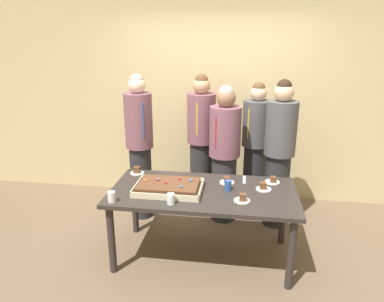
{
  "coord_description": "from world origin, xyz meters",
  "views": [
    {
      "loc": [
        0.35,
        -3.17,
        2.19
      ],
      "look_at": [
        -0.13,
        0.15,
        1.09
      ],
      "focal_mm": 33.47,
      "sensor_mm": 36.0,
      "label": 1
    }
  ],
  "objects_px": {
    "drink_cup_far_end": "(112,197)",
    "person_striped_tie_right": "(140,145)",
    "plated_slice_near_left": "(227,181)",
    "plated_slice_far_left": "(242,199)",
    "person_green_shirt_behind": "(255,146)",
    "plated_slice_near_right": "(263,187)",
    "cake_server_utensil": "(244,180)",
    "person_far_right_suit": "(225,153)",
    "person_serving_front": "(201,140)",
    "sheet_cake": "(169,187)",
    "drink_cup_middle": "(228,185)",
    "party_table": "(203,198)",
    "plated_slice_far_right": "(273,181)",
    "person_back_corner": "(279,153)",
    "drink_cup_nearest": "(171,199)",
    "plated_slice_center_front": "(137,171)"
  },
  "relations": [
    {
      "from": "person_serving_front",
      "to": "person_green_shirt_behind",
      "type": "height_order",
      "value": "person_serving_front"
    },
    {
      "from": "sheet_cake",
      "to": "person_striped_tie_right",
      "type": "distance_m",
      "value": 0.98
    },
    {
      "from": "drink_cup_middle",
      "to": "drink_cup_far_end",
      "type": "bearing_deg",
      "value": -158.29
    },
    {
      "from": "plated_slice_near_right",
      "to": "person_serving_front",
      "type": "bearing_deg",
      "value": 124.88
    },
    {
      "from": "plated_slice_near_left",
      "to": "plated_slice_far_right",
      "type": "height_order",
      "value": "plated_slice_far_right"
    },
    {
      "from": "plated_slice_center_front",
      "to": "person_green_shirt_behind",
      "type": "distance_m",
      "value": 1.54
    },
    {
      "from": "plated_slice_near_left",
      "to": "plated_slice_far_left",
      "type": "height_order",
      "value": "plated_slice_far_left"
    },
    {
      "from": "plated_slice_near_left",
      "to": "person_serving_front",
      "type": "xyz_separation_m",
      "value": [
        -0.38,
        0.94,
        0.14
      ]
    },
    {
      "from": "cake_server_utensil",
      "to": "person_striped_tie_right",
      "type": "distance_m",
      "value": 1.34
    },
    {
      "from": "sheet_cake",
      "to": "person_serving_front",
      "type": "relative_size",
      "value": 0.37
    },
    {
      "from": "party_table",
      "to": "drink_cup_middle",
      "type": "relative_size",
      "value": 18.1
    },
    {
      "from": "sheet_cake",
      "to": "person_back_corner",
      "type": "relative_size",
      "value": 0.37
    },
    {
      "from": "person_serving_front",
      "to": "person_back_corner",
      "type": "bearing_deg",
      "value": 76.71
    },
    {
      "from": "person_back_corner",
      "to": "plated_slice_near_right",
      "type": "bearing_deg",
      "value": 36.64
    },
    {
      "from": "sheet_cake",
      "to": "drink_cup_far_end",
      "type": "height_order",
      "value": "sheet_cake"
    },
    {
      "from": "sheet_cake",
      "to": "plated_slice_far_left",
      "type": "relative_size",
      "value": 4.31
    },
    {
      "from": "drink_cup_middle",
      "to": "person_far_right_suit",
      "type": "height_order",
      "value": "person_far_right_suit"
    },
    {
      "from": "drink_cup_far_end",
      "to": "person_striped_tie_right",
      "type": "bearing_deg",
      "value": 93.09
    },
    {
      "from": "person_serving_front",
      "to": "person_far_right_suit",
      "type": "relative_size",
      "value": 1.05
    },
    {
      "from": "plated_slice_center_front",
      "to": "person_green_shirt_behind",
      "type": "bearing_deg",
      "value": 32.82
    },
    {
      "from": "drink_cup_far_end",
      "to": "person_serving_front",
      "type": "xyz_separation_m",
      "value": [
        0.63,
        1.53,
        0.11
      ]
    },
    {
      "from": "drink_cup_middle",
      "to": "party_table",
      "type": "bearing_deg",
      "value": -169.57
    },
    {
      "from": "plated_slice_near_left",
      "to": "plated_slice_far_left",
      "type": "xyz_separation_m",
      "value": [
        0.16,
        -0.41,
        0.0
      ]
    },
    {
      "from": "plated_slice_near_left",
      "to": "drink_cup_nearest",
      "type": "height_order",
      "value": "drink_cup_nearest"
    },
    {
      "from": "sheet_cake",
      "to": "plated_slice_near_left",
      "type": "height_order",
      "value": "sheet_cake"
    },
    {
      "from": "drink_cup_nearest",
      "to": "person_green_shirt_behind",
      "type": "distance_m",
      "value": 1.69
    },
    {
      "from": "plated_slice_near_left",
      "to": "person_far_right_suit",
      "type": "xyz_separation_m",
      "value": [
        -0.06,
        0.61,
        0.09
      ]
    },
    {
      "from": "person_back_corner",
      "to": "person_serving_front",
      "type": "bearing_deg",
      "value": -58.65
    },
    {
      "from": "person_green_shirt_behind",
      "to": "plated_slice_near_right",
      "type": "bearing_deg",
      "value": 38.03
    },
    {
      "from": "cake_server_utensil",
      "to": "person_striped_tie_right",
      "type": "xyz_separation_m",
      "value": [
        -1.25,
        0.45,
        0.18
      ]
    },
    {
      "from": "plated_slice_far_right",
      "to": "person_back_corner",
      "type": "bearing_deg",
      "value": 79.29
    },
    {
      "from": "plated_slice_far_right",
      "to": "person_back_corner",
      "type": "height_order",
      "value": "person_back_corner"
    },
    {
      "from": "plated_slice_near_right",
      "to": "person_serving_front",
      "type": "relative_size",
      "value": 0.09
    },
    {
      "from": "plated_slice_near_right",
      "to": "person_green_shirt_behind",
      "type": "distance_m",
      "value": 1.07
    },
    {
      "from": "plated_slice_far_left",
      "to": "person_serving_front",
      "type": "distance_m",
      "value": 1.46
    },
    {
      "from": "drink_cup_nearest",
      "to": "person_striped_tie_right",
      "type": "height_order",
      "value": "person_striped_tie_right"
    },
    {
      "from": "drink_cup_far_end",
      "to": "person_far_right_suit",
      "type": "height_order",
      "value": "person_far_right_suit"
    },
    {
      "from": "plated_slice_far_left",
      "to": "person_striped_tie_right",
      "type": "height_order",
      "value": "person_striped_tie_right"
    },
    {
      "from": "sheet_cake",
      "to": "plated_slice_near_left",
      "type": "distance_m",
      "value": 0.61
    },
    {
      "from": "drink_cup_middle",
      "to": "person_green_shirt_behind",
      "type": "height_order",
      "value": "person_green_shirt_behind"
    },
    {
      "from": "person_back_corner",
      "to": "sheet_cake",
      "type": "bearing_deg",
      "value": -0.01
    },
    {
      "from": "drink_cup_far_end",
      "to": "person_back_corner",
      "type": "distance_m",
      "value": 1.96
    },
    {
      "from": "drink_cup_far_end",
      "to": "person_back_corner",
      "type": "height_order",
      "value": "person_back_corner"
    },
    {
      "from": "plated_slice_near_left",
      "to": "plated_slice_far_right",
      "type": "relative_size",
      "value": 1.0
    },
    {
      "from": "plated_slice_far_right",
      "to": "person_serving_front",
      "type": "distance_m",
      "value": 1.22
    },
    {
      "from": "party_table",
      "to": "drink_cup_far_end",
      "type": "height_order",
      "value": "drink_cup_far_end"
    },
    {
      "from": "cake_server_utensil",
      "to": "person_green_shirt_behind",
      "type": "relative_size",
      "value": 0.12
    },
    {
      "from": "drink_cup_middle",
      "to": "cake_server_utensil",
      "type": "distance_m",
      "value": 0.32
    },
    {
      "from": "plated_slice_near_left",
      "to": "drink_cup_middle",
      "type": "relative_size",
      "value": 1.5
    },
    {
      "from": "drink_cup_middle",
      "to": "drink_cup_far_end",
      "type": "height_order",
      "value": "same"
    }
  ]
}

